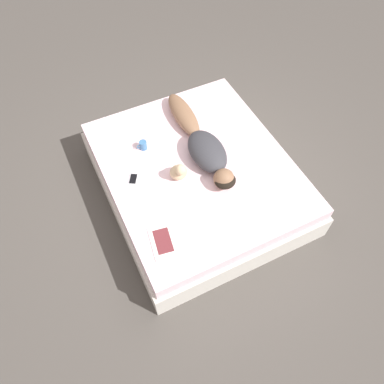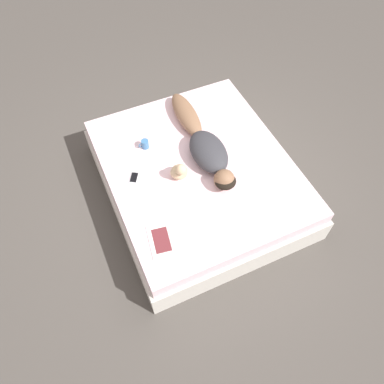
{
  "view_description": "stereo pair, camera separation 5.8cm",
  "coord_description": "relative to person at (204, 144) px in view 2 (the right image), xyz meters",
  "views": [
    {
      "loc": [
        1.05,
        2.03,
        3.26
      ],
      "look_at": [
        0.2,
        0.31,
        0.49
      ],
      "focal_mm": 35.0,
      "sensor_mm": 36.0,
      "label": 1
    },
    {
      "loc": [
        1.0,
        2.06,
        3.26
      ],
      "look_at": [
        0.2,
        0.31,
        0.49
      ],
      "focal_mm": 35.0,
      "sensor_mm": 36.0,
      "label": 2
    }
  ],
  "objects": [
    {
      "name": "ground_plane",
      "position": [
        0.12,
        0.14,
        -0.53
      ],
      "size": [
        12.0,
        12.0,
        0.0
      ],
      "primitive_type": "plane",
      "color": "#4C4742"
    },
    {
      "name": "bed",
      "position": [
        0.12,
        0.14,
        -0.32
      ],
      "size": [
        1.78,
        2.08,
        0.44
      ],
      "color": "beige",
      "rests_on": "ground_plane"
    },
    {
      "name": "cell_phone",
      "position": [
        0.75,
        0.04,
        -0.09
      ],
      "size": [
        0.13,
        0.16,
        0.01
      ],
      "rotation": [
        0.0,
        0.0,
        -0.55
      ],
      "color": "silver",
      "rests_on": "bed"
    },
    {
      "name": "open_magazine",
      "position": [
        0.66,
        0.78,
        -0.09
      ],
      "size": [
        0.46,
        0.4,
        0.01
      ],
      "rotation": [
        0.0,
        0.0,
        -0.16
      ],
      "color": "white",
      "rests_on": "bed"
    },
    {
      "name": "coffee_mug",
      "position": [
        0.52,
        -0.27,
        -0.05
      ],
      "size": [
        0.11,
        0.07,
        0.09
      ],
      "color": "teal",
      "rests_on": "bed"
    },
    {
      "name": "person",
      "position": [
        0.0,
        0.0,
        0.0
      ],
      "size": [
        0.35,
        1.39,
        0.2
      ],
      "rotation": [
        0.0,
        0.0,
        -0.04
      ],
      "color": "brown",
      "rests_on": "bed"
    },
    {
      "name": "plush_toy",
      "position": [
        0.35,
        0.22,
        0.0
      ],
      "size": [
        0.17,
        0.18,
        0.22
      ],
      "color": "#D1B289",
      "rests_on": "bed"
    }
  ]
}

